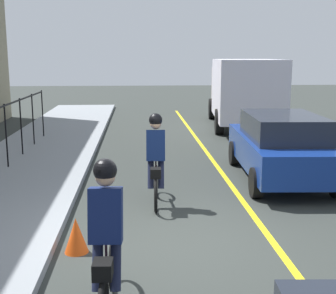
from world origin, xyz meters
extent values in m
plane|color=#2D322F|center=(0.00, 0.00, 0.00)|extent=(80.00, 80.00, 0.00)
cube|color=yellow|center=(0.00, -1.60, 0.00)|extent=(36.00, 0.12, 0.01)
cylinder|color=black|center=(4.84, 3.80, 0.95)|extent=(0.04, 0.04, 1.60)
cylinder|color=black|center=(6.37, 3.80, 0.95)|extent=(0.04, 0.04, 1.60)
cylinder|color=black|center=(7.91, 3.80, 0.95)|extent=(0.04, 0.04, 1.60)
cylinder|color=black|center=(9.44, 3.80, 0.95)|extent=(0.04, 0.04, 1.60)
torus|color=black|center=(2.61, 0.14, 0.33)|extent=(0.66, 0.09, 0.66)
torus|color=black|center=(1.56, 0.19, 0.33)|extent=(0.66, 0.09, 0.66)
cube|color=black|center=(2.08, 0.17, 0.58)|extent=(0.93, 0.09, 0.24)
cylinder|color=black|center=(1.94, 0.18, 0.73)|extent=(0.03, 0.03, 0.35)
cube|color=#0E1F4D|center=(1.99, 0.17, 1.21)|extent=(0.36, 0.38, 0.63)
sphere|color=tan|center=(2.04, 0.17, 1.62)|extent=(0.22, 0.22, 0.22)
sphere|color=black|center=(2.04, 0.17, 1.70)|extent=(0.26, 0.26, 0.26)
cylinder|color=#191E38|center=(1.97, 0.27, 0.68)|extent=(0.34, 0.14, 0.65)
cylinder|color=#191E38|center=(1.96, 0.08, 0.68)|extent=(0.34, 0.14, 0.65)
cube|color=black|center=(1.61, 0.19, 0.75)|extent=(0.25, 0.21, 0.18)
torus|color=black|center=(-1.35, 0.86, 0.33)|extent=(0.66, 0.09, 0.66)
cube|color=black|center=(-1.87, 0.88, 0.58)|extent=(0.93, 0.09, 0.24)
cylinder|color=black|center=(-2.02, 0.89, 0.73)|extent=(0.03, 0.03, 0.35)
cube|color=navy|center=(-1.97, 0.89, 1.21)|extent=(0.36, 0.38, 0.63)
sphere|color=tan|center=(-1.92, 0.88, 1.62)|extent=(0.22, 0.22, 0.22)
sphere|color=black|center=(-1.92, 0.88, 1.70)|extent=(0.26, 0.26, 0.26)
cylinder|color=#191E38|center=(-1.99, 0.99, 0.68)|extent=(0.34, 0.14, 0.65)
cylinder|color=#191E38|center=(-2.00, 0.79, 0.68)|extent=(0.34, 0.14, 0.65)
cube|color=black|center=(-2.35, 0.90, 0.75)|extent=(0.25, 0.21, 0.18)
cube|color=navy|center=(3.78, -2.86, 0.67)|extent=(4.49, 2.04, 0.70)
cube|color=#1E232D|center=(3.58, -2.85, 1.30)|extent=(2.55, 1.72, 0.56)
cylinder|color=black|center=(5.32, -2.09, 0.32)|extent=(0.65, 0.26, 0.64)
cylinder|color=black|center=(5.23, -3.79, 0.32)|extent=(0.65, 0.26, 0.64)
cylinder|color=black|center=(2.34, -1.93, 0.32)|extent=(0.65, 0.26, 0.64)
cube|color=silver|center=(11.24, -3.79, 1.63)|extent=(4.97, 2.86, 2.30)
cube|color=beige|center=(14.64, -4.13, 1.43)|extent=(2.03, 2.38, 1.90)
cylinder|color=black|center=(14.62, -3.00, 0.48)|extent=(0.99, 0.39, 0.96)
cylinder|color=black|center=(14.39, -5.23, 0.48)|extent=(0.99, 0.39, 0.96)
cylinder|color=black|center=(10.30, -2.57, 0.48)|extent=(0.99, 0.39, 0.96)
cylinder|color=black|center=(10.08, -4.80, 0.48)|extent=(0.99, 0.39, 0.96)
cone|color=#F25014|center=(-0.19, 1.46, 0.27)|extent=(0.36, 0.36, 0.54)
camera|label=1|loc=(-6.80, 0.53, 2.90)|focal=49.46mm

